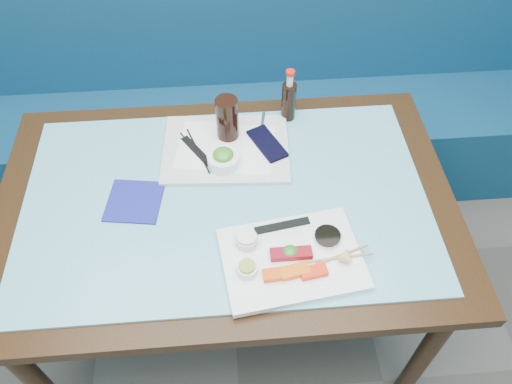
{
  "coord_description": "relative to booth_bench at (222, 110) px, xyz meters",
  "views": [
    {
      "loc": [
        0.02,
        0.5,
        1.94
      ],
      "look_at": [
        0.09,
        1.43,
        0.8
      ],
      "focal_mm": 35.0,
      "sensor_mm": 36.0,
      "label": 1
    }
  ],
  "objects": [
    {
      "name": "wooden_chopstick_a",
      "position": [
        0.28,
        -1.09,
        0.41
      ],
      "size": [
        0.21,
        0.08,
        0.01
      ],
      "primitive_type": "cylinder",
      "rotation": [
        1.57,
        0.0,
        -1.25
      ],
      "color": "#A2794C",
      "rests_on": "sashimi_plate"
    },
    {
      "name": "cola_bottle_body",
      "position": [
        0.23,
        -0.49,
        0.45
      ],
      "size": [
        0.06,
        0.06,
        0.14
      ],
      "primitive_type": "cylinder",
      "rotation": [
        0.0,
        0.0,
        -0.31
      ],
      "color": "black",
      "rests_on": "glass_top"
    },
    {
      "name": "cola_bottle_neck",
      "position": [
        0.23,
        -0.49,
        0.54
      ],
      "size": [
        0.03,
        0.03,
        0.04
      ],
      "primitive_type": "cylinder",
      "rotation": [
        0.0,
        0.0,
        -0.33
      ],
      "color": "silver",
      "rests_on": "cola_bottle_body"
    },
    {
      "name": "seaweed_bowl",
      "position": [
        0.0,
        -0.71,
        0.42
      ],
      "size": [
        0.13,
        0.13,
        0.04
      ],
      "primitive_type": "cylinder",
      "rotation": [
        0.0,
        0.0,
        0.3
      ],
      "color": "white",
      "rests_on": "serving_tray"
    },
    {
      "name": "paper_placemat",
      "position": [
        0.01,
        -0.64,
        0.4
      ],
      "size": [
        0.34,
        0.27,
        0.0
      ],
      "primitive_type": "cube",
      "rotation": [
        0.0,
        0.0,
        -0.18
      ],
      "color": "white",
      "rests_on": "serving_tray"
    },
    {
      "name": "chopstick_sleeve",
      "position": [
        0.16,
        -0.97,
        0.4
      ],
      "size": [
        0.16,
        0.05,
        0.0
      ],
      "primitive_type": "cube",
      "rotation": [
        0.0,
        0.0,
        0.16
      ],
      "color": "black",
      "rests_on": "sashimi_plate"
    },
    {
      "name": "tuna_right",
      "position": [
        0.2,
        -1.07,
        0.41
      ],
      "size": [
        0.06,
        0.04,
        0.02
      ],
      "primitive_type": "cube",
      "rotation": [
        0.0,
        0.0,
        0.02
      ],
      "color": "maroon",
      "rests_on": "sashimi_plate"
    },
    {
      "name": "booth_bench",
      "position": [
        0.0,
        0.0,
        0.0
      ],
      "size": [
        3.0,
        0.56,
        1.17
      ],
      "color": "navy",
      "rests_on": "ground"
    },
    {
      "name": "black_chopstick_a",
      "position": [
        -0.09,
        -0.65,
        0.4
      ],
      "size": [
        0.1,
        0.17,
        0.01
      ],
      "primitive_type": "cylinder",
      "rotation": [
        1.57,
        0.0,
        0.52
      ],
      "color": "black",
      "rests_on": "serving_tray"
    },
    {
      "name": "navy_pouch",
      "position": [
        0.15,
        -0.64,
        0.4
      ],
      "size": [
        0.13,
        0.17,
        0.01
      ],
      "primitive_type": "cube",
      "rotation": [
        0.0,
        0.0,
        0.43
      ],
      "color": "black",
      "rests_on": "serving_tray"
    },
    {
      "name": "tuna_left",
      "position": [
        0.14,
        -1.07,
        0.41
      ],
      "size": [
        0.06,
        0.04,
        0.02
      ],
      "primitive_type": "cube",
      "rotation": [
        0.0,
        0.0,
        0.01
      ],
      "color": "maroon",
      "rests_on": "sashimi_plate"
    },
    {
      "name": "fork",
      "position": [
        0.14,
        -0.53,
        0.4
      ],
      "size": [
        0.03,
        0.09,
        0.01
      ],
      "primitive_type": "cylinder",
      "rotation": [
        1.57,
        0.0,
        -0.2
      ],
      "color": "white",
      "rests_on": "serving_tray"
    },
    {
      "name": "salmon_mid",
      "position": [
        0.17,
        -1.12,
        0.41
      ],
      "size": [
        0.08,
        0.05,
        0.02
      ],
      "primitive_type": "cube",
      "rotation": [
        0.0,
        0.0,
        0.18
      ],
      "color": "#FF630A",
      "rests_on": "sashimi_plate"
    },
    {
      "name": "wasabi_fill",
      "position": [
        0.05,
        -1.11,
        0.43
      ],
      "size": [
        0.05,
        0.05,
        0.01
      ],
      "primitive_type": "cylinder",
      "rotation": [
        0.0,
        0.0,
        0.04
      ],
      "color": "#92AD37",
      "rests_on": "ramekin_wasabi"
    },
    {
      "name": "ginger_fill",
      "position": [
        0.05,
        -1.02,
        0.43
      ],
      "size": [
        0.06,
        0.06,
        0.01
      ],
      "primitive_type": "cylinder",
      "rotation": [
        0.0,
        0.0,
        -0.11
      ],
      "color": "white",
      "rests_on": "ramekin_ginger"
    },
    {
      "name": "seaweed_garnish",
      "position": [
        0.17,
        -1.06,
        0.42
      ],
      "size": [
        0.05,
        0.05,
        0.03
      ],
      "primitive_type": "ellipsoid",
      "rotation": [
        0.0,
        0.0,
        0.13
      ],
      "color": "#207B1C",
      "rests_on": "sashimi_plate"
    },
    {
      "name": "soy_dish",
      "position": [
        0.28,
        -1.02,
        0.41
      ],
      "size": [
        0.07,
        0.07,
        0.01
      ],
      "primitive_type": "cylinder",
      "rotation": [
        0.0,
        0.0,
        -0.03
      ],
      "color": "white",
      "rests_on": "sashimi_plate"
    },
    {
      "name": "ramekin_wasabi",
      "position": [
        0.05,
        -1.11,
        0.41
      ],
      "size": [
        0.06,
        0.06,
        0.02
      ],
      "primitive_type": "cylinder",
      "rotation": [
        0.0,
        0.0,
        -0.09
      ],
      "color": "white",
      "rests_on": "sashimi_plate"
    },
    {
      "name": "blue_napkin",
      "position": [
        -0.27,
        -0.83,
        0.39
      ],
      "size": [
        0.18,
        0.18,
        0.01
      ],
      "primitive_type": "cube",
      "rotation": [
        0.0,
        0.0,
        -0.15
      ],
      "color": "navy",
      "rests_on": "glass_top"
    },
    {
      "name": "serving_tray",
      "position": [
        0.01,
        -0.64,
        0.39
      ],
      "size": [
        0.43,
        0.33,
        0.02
      ],
      "primitive_type": "cube",
      "rotation": [
        0.0,
        0.0,
        -0.06
      ],
      "color": "silver",
      "rests_on": "glass_top"
    },
    {
      "name": "lemon_wedge",
      "position": [
        0.32,
        -1.1,
        0.42
      ],
      "size": [
        0.05,
        0.05,
        0.04
      ],
      "primitive_type": "cone",
      "rotation": [
        1.57,
        0.0,
        0.73
      ],
      "color": "#F2D172",
      "rests_on": "sashimi_plate"
    },
    {
      "name": "cola_glass",
      "position": [
        0.02,
        -0.58,
        0.47
      ],
      "size": [
        0.08,
        0.08,
        0.15
      ],
      "primitive_type": "cylinder",
      "rotation": [
        0.0,
        0.0,
        -0.04
      ],
      "color": "black",
      "rests_on": "serving_tray"
    },
    {
      "name": "soy_fill",
      "position": [
        0.28,
        -1.02,
        0.42
      ],
      "size": [
        0.09,
        0.09,
        0.01
      ],
      "primitive_type": "cylinder",
      "rotation": [
        0.0,
        0.0,
        -0.23
      ],
      "color": "black",
      "rests_on": "soy_dish"
    },
    {
      "name": "black_chopstick_b",
      "position": [
        -0.08,
        -0.65,
        0.4
      ],
      "size": [
        0.08,
        0.21,
        0.01
      ],
      "primitive_type": "cylinder",
      "rotation": [
        1.57,
        0.0,
        0.34
      ],
      "color": "black",
      "rests_on": "serving_tray"
    },
    {
      "name": "sashimi_plate",
      "position": [
        0.17,
        -1.07,
        0.39
      ],
      "size": [
        0.41,
        0.32,
        0.02
      ],
      "primitive_type": "cube",
      "rotation": [
        0.0,
        0.0,
        0.13
      ],
      "color": "white",
      "rests_on": "glass_top"
    },
    {
      "name": "salmon_right",
      "position": [
        0.22,
        -1.13,
        0.41
      ],
      "size": [
        0.08,
        0.05,
        0.02
      ],
      "primitive_type": "cube",
      "rotation": [
        0.0,
        0.0,
        0.16
      ],
      "color": "#FE2C0A",
      "rests_on": "sashimi_plate"
    },
    {
      "name": "glass_top",
      "position": [
        0.0,
        -0.84,
        0.38
      ],
      "size": [
        1.22,
        0.76,
        0.01
      ],
      "primitive_type": "cube",
      "color": "#63B0C7",
      "rests_on": "dining_table"
    },
    {
      "name": "tray_sleeve",
      "position": [
        -0.08,
        -0.65,
        0.4
      ],
      "size": [
        0.11,
        0.15,
        0.0
      ],
      "primitive_type": "cube",
      "rotation": [
        0.0,
        0.0,
        0.57
      ],
      "color": "black",
      "rests_on": "serving_tray"
    },
    {
      "name": "dining_table",
      "position": [
        0.0,
        -0.84,
        0.29
      ],
      "size": [
        1.4,
        0.9,
        0.75
      ],
      "color": "black",
      "rests_on": "ground"
    },
    {
      "name": "seaweed_salad",
      "position": [
        0.0,
        -0.71,
        0.44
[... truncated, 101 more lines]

